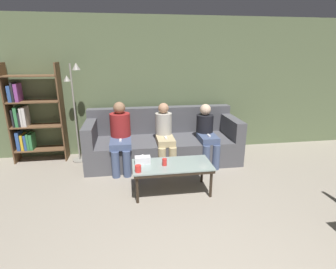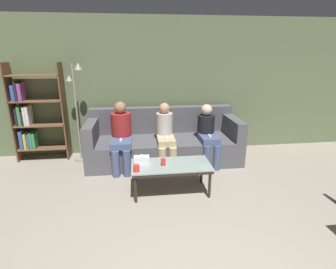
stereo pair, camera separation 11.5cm
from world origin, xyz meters
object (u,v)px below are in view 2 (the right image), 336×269
coffee_table (171,167)px  standing_lamp (77,102)px  tissue_box (142,159)px  cup_near_left (136,168)px  cup_near_right (163,162)px  couch (164,143)px  bookshelf (32,116)px  seated_person_mid_right (207,133)px  seated_person_left_end (121,133)px  seated_person_mid_left (165,134)px

coffee_table → standing_lamp: bearing=137.0°
tissue_box → standing_lamp: (-1.09, 1.30, 0.61)m
cup_near_left → cup_near_right: size_ratio=0.93×
couch → bookshelf: 2.45m
coffee_table → bookshelf: size_ratio=0.63×
tissue_box → standing_lamp: 1.81m
cup_near_left → standing_lamp: bearing=122.8°
cup_near_left → tissue_box: (0.08, 0.28, 0.00)m
cup_near_left → standing_lamp: (-1.02, 1.58, 0.61)m
coffee_table → cup_near_left: (-0.49, -0.18, 0.09)m
cup_near_right → tissue_box: bearing=157.3°
cup_near_right → seated_person_mid_right: 1.34m
tissue_box → standing_lamp: size_ratio=0.12×
cup_near_right → bookshelf: (-2.23, 1.57, 0.35)m
seated_person_left_end → cup_near_left: bearing=-78.1°
cup_near_right → seated_person_mid_right: (0.90, 0.99, 0.09)m
standing_lamp → seated_person_mid_left: bearing=-16.0°
coffee_table → tissue_box: size_ratio=5.09×
coffee_table → bookshelf: bookshelf is taller
couch → bookshelf: size_ratio=1.53×
coffee_table → tissue_box: 0.43m
cup_near_left → coffee_table: bearing=20.2°
couch → standing_lamp: (-1.53, 0.19, 0.76)m
couch → coffee_table: size_ratio=2.45×
tissue_box → cup_near_right: bearing=-22.7°
tissue_box → bookshelf: (-1.93, 1.44, 0.35)m
couch → cup_near_right: couch is taller
bookshelf → seated_person_mid_right: size_ratio=1.68×
cup_near_right → seated_person_left_end: seated_person_left_end is taller
cup_near_right → standing_lamp: standing_lamp is taller
couch → bookshelf: bearing=172.1°
couch → tissue_box: size_ratio=12.44×
tissue_box → bookshelf: 2.44m
couch → standing_lamp: 1.72m
seated_person_mid_left → couch: bearing=90.0°
coffee_table → seated_person_mid_right: size_ratio=1.05×
coffee_table → standing_lamp: (-1.50, 1.40, 0.70)m
seated_person_left_end → seated_person_mid_right: seated_person_left_end is taller
seated_person_mid_left → seated_person_mid_right: (0.76, 0.00, -0.01)m
coffee_table → cup_near_right: (-0.11, -0.02, 0.09)m
cup_near_left → cup_near_right: bearing=22.5°
seated_person_left_end → tissue_box: bearing=-69.9°
cup_near_left → seated_person_left_end: size_ratio=0.08×
cup_near_right → seated_person_mid_right: bearing=47.7°
tissue_box → seated_person_mid_right: size_ratio=0.21×
couch → seated_person_left_end: (-0.76, -0.24, 0.28)m
tissue_box → seated_person_mid_left: seated_person_mid_left is taller
seated_person_mid_left → standing_lamp: bearing=164.0°
seated_person_left_end → standing_lamp: bearing=151.2°
tissue_box → cup_near_left: bearing=-105.5°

